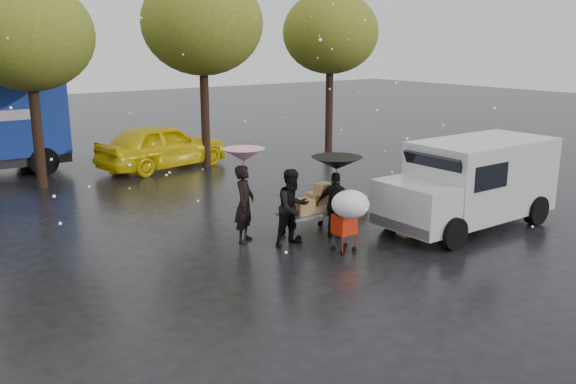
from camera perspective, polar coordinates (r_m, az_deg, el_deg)
ground at (r=13.95m, az=3.14°, el=-5.51°), size 90.00×90.00×0.00m
person_pink at (r=14.36m, az=-4.09°, el=-1.10°), size 0.80×0.77×1.84m
person_middle at (r=14.06m, az=0.45°, el=-1.46°), size 0.90×0.71×1.81m
person_black at (r=14.72m, az=4.51°, el=-1.21°), size 0.96×0.93×1.61m
umbrella_pink at (r=14.10m, az=-4.17°, el=3.46°), size 0.99×0.99×2.24m
umbrella_black at (r=14.48m, az=4.58°, el=2.71°), size 1.23×1.23×1.98m
vendor_cart at (r=14.96m, az=2.35°, el=-1.23°), size 1.52×0.80×1.27m
shopping_cart at (r=13.52m, az=5.77°, el=-1.47°), size 0.84×0.84×1.46m
white_van at (r=16.17m, az=16.80°, el=0.93°), size 4.91×2.18×2.20m
box_ground_near at (r=15.26m, az=11.22°, el=-3.18°), size 0.54×0.47×0.43m
box_ground_far at (r=17.43m, az=6.51°, el=-0.91°), size 0.57×0.49×0.38m
yellow_taxi at (r=23.13m, az=-11.66°, el=4.26°), size 5.20×2.76×1.69m
tree_row at (r=21.65m, az=-15.18°, el=14.54°), size 21.60×4.40×7.12m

